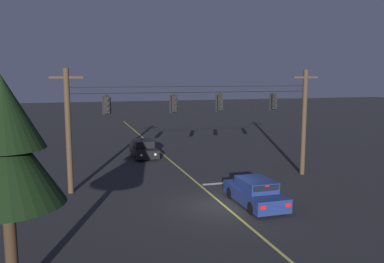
{
  "coord_description": "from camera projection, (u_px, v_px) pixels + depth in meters",
  "views": [
    {
      "loc": [
        -7.28,
        -18.16,
        6.55
      ],
      "look_at": [
        0.0,
        5.7,
        3.1
      ],
      "focal_mm": 36.87,
      "sensor_mm": 36.0,
      "label": 1
    }
  ],
  "objects": [
    {
      "name": "ground_plane",
      "position": [
        224.0,
        206.0,
        20.21
      ],
      "size": [
        180.0,
        180.0,
        0.0
      ],
      "primitive_type": "plane",
      "color": "#28282B"
    },
    {
      "name": "lane_centre_stripe",
      "position": [
        173.0,
        163.0,
        30.35
      ],
      "size": [
        0.14,
        60.0,
        0.01
      ],
      "primitive_type": "cube",
      "color": "#D1C64C",
      "rests_on": "ground"
    },
    {
      "name": "stop_bar_paint",
      "position": [
        228.0,
        183.0,
        24.65
      ],
      "size": [
        3.4,
        0.36,
        0.01
      ],
      "primitive_type": "cube",
      "color": "silver",
      "rests_on": "ground"
    },
    {
      "name": "signal_span_assembly",
      "position": [
        197.0,
        125.0,
        24.16
      ],
      "size": [
        16.87,
        0.32,
        7.03
      ],
      "color": "#423021",
      "rests_on": "ground"
    },
    {
      "name": "traffic_light_leftmost",
      "position": [
        107.0,
        105.0,
        22.41
      ],
      "size": [
        0.48,
        0.41,
        1.22
      ],
      "color": "black"
    },
    {
      "name": "traffic_light_left_inner",
      "position": [
        174.0,
        104.0,
        23.55
      ],
      "size": [
        0.48,
        0.41,
        1.22
      ],
      "color": "black"
    },
    {
      "name": "traffic_light_centre",
      "position": [
        220.0,
        103.0,
        24.4
      ],
      "size": [
        0.48,
        0.41,
        1.22
      ],
      "color": "black"
    },
    {
      "name": "traffic_light_right_inner",
      "position": [
        274.0,
        102.0,
        25.48
      ],
      "size": [
        0.48,
        0.41,
        1.22
      ],
      "color": "black"
    },
    {
      "name": "car_waiting_near_lane",
      "position": [
        255.0,
        193.0,
        20.27
      ],
      "size": [
        1.8,
        4.33,
        1.39
      ],
      "color": "navy",
      "rests_on": "ground"
    },
    {
      "name": "car_oncoming_lead",
      "position": [
        143.0,
        149.0,
        32.61
      ],
      "size": [
        1.8,
        4.42,
        1.39
      ],
      "color": "black",
      "rests_on": "ground"
    },
    {
      "name": "tree_verge_near",
      "position": [
        4.0,
        147.0,
        11.2
      ],
      "size": [
        3.29,
        3.29,
        6.67
      ],
      "color": "#332316",
      "rests_on": "ground"
    }
  ]
}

